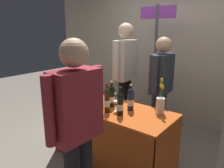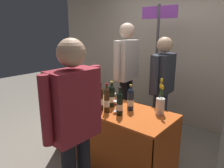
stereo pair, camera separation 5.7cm
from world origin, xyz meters
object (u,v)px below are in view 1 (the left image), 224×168
wine_glass_near_vendor (113,96)px  vendor_presenter (161,82)px  featured_wine_bottle (120,103)px  display_bottle_0 (83,89)px  booth_signpost (155,54)px  taster_foreground_right (77,120)px  wine_glass_near_taster (116,104)px  tasting_table (112,124)px  flower_vase (160,104)px  wine_glass_mid (99,95)px

wine_glass_near_vendor → vendor_presenter: vendor_presenter is taller
featured_wine_bottle → wine_glass_near_vendor: 0.38m
display_bottle_0 → booth_signpost: 1.31m
featured_wine_bottle → booth_signpost: (-0.24, 1.26, 0.43)m
vendor_presenter → taster_foreground_right: taster_foreground_right is taller
display_bottle_0 → booth_signpost: booth_signpost is taller
featured_wine_bottle → wine_glass_near_vendor: (-0.29, 0.24, -0.04)m
wine_glass_near_taster → taster_foreground_right: 0.84m
display_bottle_0 → taster_foreground_right: 1.21m
wine_glass_near_vendor → featured_wine_bottle: bearing=-39.2°
vendor_presenter → tasting_table: bearing=-20.9°
tasting_table → wine_glass_near_taster: (0.12, -0.07, 0.32)m
booth_signpost → vendor_presenter: bearing=-49.3°
wine_glass_near_taster → vendor_presenter: vendor_presenter is taller
tasting_table → wine_glass_near_vendor: (-0.08, 0.11, 0.33)m
featured_wine_bottle → wine_glass_near_taster: bearing=149.6°
display_bottle_0 → flower_vase: 1.08m
display_bottle_0 → vendor_presenter: size_ratio=0.22×
wine_glass_mid → vendor_presenter: (0.53, 0.73, 0.12)m
display_bottle_0 → flower_vase: (1.07, 0.19, -0.03)m
featured_wine_bottle → taster_foreground_right: taster_foreground_right is taller
tasting_table → booth_signpost: size_ratio=0.76×
display_bottle_0 → wine_glass_mid: display_bottle_0 is taller
wine_glass_mid → vendor_presenter: 0.91m
wine_glass_near_taster → flower_vase: (0.43, 0.25, 0.02)m
tasting_table → taster_foreground_right: (0.33, -0.87, 0.46)m
flower_vase → vendor_presenter: vendor_presenter is taller
taster_foreground_right → booth_signpost: bearing=12.1°
wine_glass_near_taster → booth_signpost: bearing=96.9°
wine_glass_near_vendor → booth_signpost: bearing=87.3°
flower_vase → wine_glass_near_taster: bearing=-149.7°
wine_glass_mid → booth_signpost: booth_signpost is taller
tasting_table → wine_glass_near_vendor: wine_glass_near_vendor is taller
display_bottle_0 → wine_glass_near_vendor: 0.45m
featured_wine_bottle → wine_glass_mid: (-0.49, 0.19, -0.05)m
wine_glass_mid → taster_foreground_right: 1.12m
wine_glass_mid → taster_foreground_right: (0.60, -0.93, 0.15)m
taster_foreground_right → booth_signpost: 2.06m
featured_wine_bottle → taster_foreground_right: 0.76m
vendor_presenter → taster_foreground_right: 1.67m
display_bottle_0 → flower_vase: size_ratio=0.82×
wine_glass_near_vendor → wine_glass_mid: wine_glass_near_vendor is taller
display_bottle_0 → vendor_presenter: vendor_presenter is taller
wine_glass_near_vendor → tasting_table: bearing=-56.4°
tasting_table → wine_glass_near_taster: 0.35m
display_bottle_0 → wine_glass_near_vendor: (0.44, 0.11, -0.04)m
tasting_table → taster_foreground_right: 1.03m
wine_glass_near_vendor → wine_glass_near_taster: (0.19, -0.18, -0.01)m
wine_glass_near_vendor → wine_glass_near_taster: bearing=-42.9°
wine_glass_near_vendor → taster_foreground_right: (0.40, -0.98, 0.13)m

